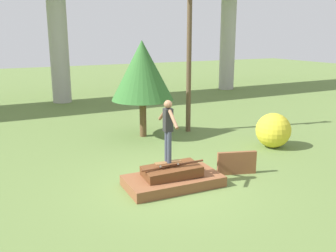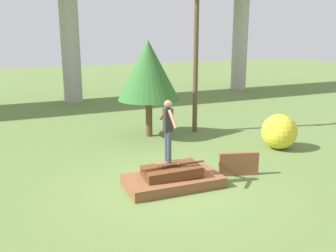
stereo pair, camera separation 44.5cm
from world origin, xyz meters
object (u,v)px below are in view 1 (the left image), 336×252
(utility_pole, at_px, (189,52))
(skater, at_px, (168,127))
(skateboard, at_px, (168,162))
(tree_behind_left, at_px, (142,71))
(bush_yellow_flowering, at_px, (273,130))

(utility_pole, bearing_deg, skater, -125.27)
(skateboard, xyz_separation_m, utility_pole, (3.45, 4.88, 2.63))
(skateboard, height_order, skater, skater)
(skater, height_order, utility_pole, utility_pole)
(skateboard, distance_m, tree_behind_left, 5.58)
(skater, height_order, bush_yellow_flowering, skater)
(skater, bearing_deg, skateboard, 90.00)
(tree_behind_left, height_order, bush_yellow_flowering, tree_behind_left)
(skater, distance_m, utility_pole, 6.19)
(utility_pole, bearing_deg, skateboard, -125.27)
(tree_behind_left, bearing_deg, skater, -105.91)
(skater, bearing_deg, utility_pole, 54.73)
(skater, relative_size, tree_behind_left, 0.44)
(skateboard, relative_size, bush_yellow_flowering, 0.59)
(tree_behind_left, distance_m, bush_yellow_flowering, 5.46)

